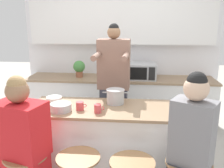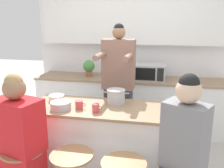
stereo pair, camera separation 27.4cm
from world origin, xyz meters
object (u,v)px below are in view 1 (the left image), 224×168
(kitchen_island, at_px, (111,145))
(microwave, at_px, (139,71))
(cooking_pot, at_px, (115,96))
(fruit_bowl, at_px, (54,100))
(coffee_cup_far, at_px, (98,109))
(potted_plant, at_px, (79,68))
(person_seated_near, at_px, (190,161))
(coffee_cup_near, at_px, (80,106))
(person_cooking, at_px, (114,92))
(person_wrapped_blanket, at_px, (24,155))

(kitchen_island, distance_m, microwave, 1.65)
(cooking_pot, height_order, fruit_bowl, cooking_pot)
(cooking_pot, distance_m, coffee_cup_far, 0.35)
(cooking_pot, xyz_separation_m, potted_plant, (-0.74, 1.41, 0.05))
(person_seated_near, height_order, coffee_cup_near, person_seated_near)
(kitchen_island, height_order, cooking_pot, cooking_pot)
(coffee_cup_near, bearing_deg, microwave, 68.22)
(cooking_pot, bearing_deg, fruit_bowl, -177.14)
(person_cooking, distance_m, coffee_cup_near, 0.84)
(cooking_pot, xyz_separation_m, coffee_cup_far, (-0.16, -0.31, -0.04))
(kitchen_island, bearing_deg, potted_plant, 114.36)
(kitchen_island, height_order, coffee_cup_near, coffee_cup_near)
(person_wrapped_blanket, height_order, fruit_bowl, person_wrapped_blanket)
(cooking_pot, relative_size, microwave, 0.54)
(kitchen_island, height_order, coffee_cup_far, coffee_cup_far)
(person_seated_near, bearing_deg, coffee_cup_far, -178.09)
(person_wrapped_blanket, distance_m, coffee_cup_far, 0.83)
(person_seated_near, bearing_deg, kitchen_island, 169.43)
(person_cooking, height_order, cooking_pot, person_cooking)
(kitchen_island, distance_m, fruit_bowl, 0.85)
(person_seated_near, xyz_separation_m, microwave, (-0.42, 2.14, 0.34))
(cooking_pot, bearing_deg, person_seated_near, -47.26)
(cooking_pot, bearing_deg, person_wrapped_blanket, -135.69)
(person_seated_near, distance_m, cooking_pot, 1.08)
(person_wrapped_blanket, xyz_separation_m, coffee_cup_far, (0.62, 0.45, 0.31))
(person_seated_near, relative_size, potted_plant, 5.19)
(coffee_cup_near, bearing_deg, kitchen_island, 17.03)
(person_cooking, height_order, person_wrapped_blanket, person_cooking)
(fruit_bowl, bearing_deg, person_wrapped_blanket, -95.29)
(kitchen_island, xyz_separation_m, coffee_cup_far, (-0.13, -0.17, 0.50))
(fruit_bowl, height_order, potted_plant, potted_plant)
(person_seated_near, relative_size, coffee_cup_near, 12.82)
(person_cooking, bearing_deg, person_wrapped_blanket, -116.18)
(kitchen_island, relative_size, person_wrapped_blanket, 1.29)
(coffee_cup_near, xyz_separation_m, microwave, (0.65, 1.62, 0.06))
(cooking_pot, relative_size, coffee_cup_near, 2.60)
(person_wrapped_blanket, distance_m, potted_plant, 2.21)
(person_seated_near, distance_m, coffee_cup_near, 1.22)
(person_cooking, relative_size, microwave, 3.27)
(kitchen_island, xyz_separation_m, person_wrapped_blanket, (-0.75, -0.62, 0.20))
(person_seated_near, xyz_separation_m, coffee_cup_near, (-1.06, 0.52, 0.28))
(kitchen_island, xyz_separation_m, person_cooking, (-0.03, 0.68, 0.43))
(person_cooking, relative_size, fruit_bowl, 10.13)
(person_seated_near, height_order, cooking_pot, person_seated_near)
(cooking_pot, bearing_deg, potted_plant, 117.51)
(person_wrapped_blanket, xyz_separation_m, cooking_pot, (0.78, 0.76, 0.34))
(person_seated_near, distance_m, potted_plant, 2.63)
(coffee_cup_near, distance_m, coffee_cup_far, 0.21)
(person_cooking, xyz_separation_m, fruit_bowl, (-0.65, -0.58, 0.06))
(person_cooking, xyz_separation_m, cooking_pot, (0.07, -0.54, 0.11))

